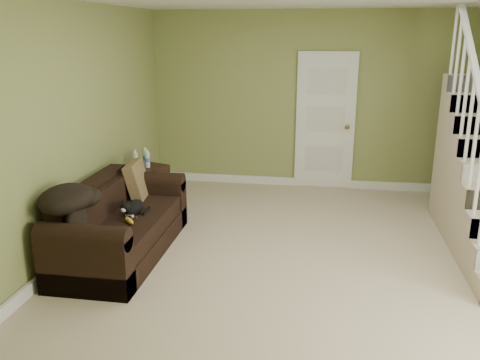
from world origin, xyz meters
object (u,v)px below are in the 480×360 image
(side_table, at_px, (144,188))
(cat, at_px, (133,208))
(sofa, at_px, (119,227))
(banana, at_px, (129,221))

(side_table, height_order, cat, side_table)
(sofa, height_order, cat, sofa)
(side_table, bearing_deg, sofa, -81.25)
(cat, bearing_deg, sofa, -147.14)
(side_table, distance_m, banana, 1.61)
(side_table, bearing_deg, banana, -75.42)
(side_table, distance_m, cat, 1.38)
(sofa, bearing_deg, banana, -41.71)
(banana, bearing_deg, side_table, 62.34)
(banana, bearing_deg, cat, 58.22)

